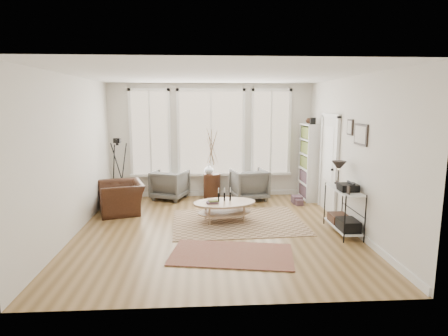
{
  "coord_description": "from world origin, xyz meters",
  "views": [
    {
      "loc": [
        -0.26,
        -6.88,
        2.4
      ],
      "look_at": [
        0.2,
        0.6,
        1.1
      ],
      "focal_mm": 30.0,
      "sensor_mm": 36.0,
      "label": 1
    }
  ],
  "objects": [
    {
      "name": "tripod_camera",
      "position": [
        -2.25,
        2.1,
        0.73
      ],
      "size": [
        0.56,
        0.56,
        1.58
      ],
      "color": "black",
      "rests_on": "ground"
    },
    {
      "name": "rug_main",
      "position": [
        0.48,
        0.43,
        0.01
      ],
      "size": [
        2.72,
        2.1,
        0.01
      ],
      "primitive_type": "cube",
      "rotation": [
        0.0,
        0.0,
        0.05
      ],
      "color": "brown",
      "rests_on": "ground"
    },
    {
      "name": "side_table",
      "position": [
        0.01,
        2.43,
        0.86
      ],
      "size": [
        0.43,
        0.43,
        1.79
      ],
      "color": "#391E12",
      "rests_on": "ground"
    },
    {
      "name": "coffee_table",
      "position": [
        0.2,
        0.53,
        0.32
      ],
      "size": [
        1.4,
        1.01,
        0.59
      ],
      "color": "tan",
      "rests_on": "ground"
    },
    {
      "name": "door",
      "position": [
        2.57,
        1.15,
        1.12
      ],
      "size": [
        0.09,
        1.06,
        2.22
      ],
      "color": "silver",
      "rests_on": "ground"
    },
    {
      "name": "vase",
      "position": [
        -0.07,
        2.44,
        0.76
      ],
      "size": [
        0.3,
        0.3,
        0.24
      ],
      "primitive_type": "imported",
      "rotation": [
        0.0,
        0.0,
        0.38
      ],
      "color": "silver",
      "rests_on": "side_table"
    },
    {
      "name": "book_stack_far",
      "position": [
        2.05,
        1.65,
        0.07
      ],
      "size": [
        0.2,
        0.24,
        0.14
      ],
      "primitive_type": "cube",
      "rotation": [
        0.0,
        0.0,
        0.14
      ],
      "color": "brown",
      "rests_on": "ground"
    },
    {
      "name": "wall_art",
      "position": [
        2.58,
        -0.27,
        1.88
      ],
      "size": [
        0.04,
        0.88,
        0.44
      ],
      "color": "black",
      "rests_on": "ground"
    },
    {
      "name": "rug_runner",
      "position": [
        0.21,
        -1.23,
        0.01
      ],
      "size": [
        2.09,
        1.4,
        0.01
      ],
      "primitive_type": "cube",
      "rotation": [
        0.0,
        0.0,
        -0.17
      ],
      "color": "maroon",
      "rests_on": "ground"
    },
    {
      "name": "low_shelf",
      "position": [
        2.38,
        -0.3,
        0.51
      ],
      "size": [
        0.38,
        1.08,
        1.3
      ],
      "color": "white",
      "rests_on": "ground"
    },
    {
      "name": "book_stack_near",
      "position": [
        2.05,
        1.81,
        0.09
      ],
      "size": [
        0.23,
        0.29,
        0.18
      ],
      "primitive_type": "cube",
      "rotation": [
        0.0,
        0.0,
        0.0
      ],
      "color": "brown",
      "rests_on": "ground"
    },
    {
      "name": "armchair_left",
      "position": [
        -1.06,
        2.45,
        0.37
      ],
      "size": [
        1.03,
        1.05,
        0.74
      ],
      "primitive_type": "imported",
      "rotation": [
        0.0,
        0.0,
        2.76
      ],
      "color": "#605F5B",
      "rests_on": "ground"
    },
    {
      "name": "bay_window",
      "position": [
        0.0,
        2.71,
        1.61
      ],
      "size": [
        4.14,
        0.12,
        2.24
      ],
      "color": "tan",
      "rests_on": "ground"
    },
    {
      "name": "armchair_right",
      "position": [
        0.94,
        2.27,
        0.39
      ],
      "size": [
        0.98,
        1.0,
        0.77
      ],
      "primitive_type": "imported",
      "rotation": [
        0.0,
        0.0,
        3.34
      ],
      "color": "#605F5B",
      "rests_on": "ground"
    },
    {
      "name": "bookcase",
      "position": [
        2.44,
        2.23,
        0.96
      ],
      "size": [
        0.31,
        0.85,
        2.06
      ],
      "color": "white",
      "rests_on": "ground"
    },
    {
      "name": "accent_chair",
      "position": [
        -2.04,
        1.3,
        0.34
      ],
      "size": [
        1.28,
        1.19,
        0.68
      ],
      "primitive_type": "imported",
      "rotation": [
        0.0,
        0.0,
        -1.26
      ],
      "color": "#391E12",
      "rests_on": "ground"
    },
    {
      "name": "room",
      "position": [
        0.02,
        0.03,
        1.43
      ],
      "size": [
        5.5,
        5.54,
        2.9
      ],
      "color": "olive",
      "rests_on": "ground"
    }
  ]
}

